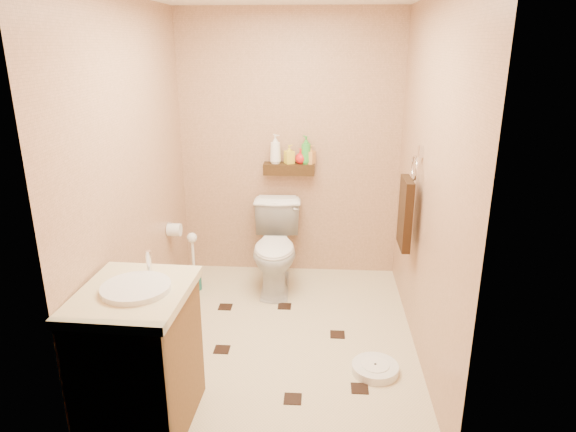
{
  "coord_description": "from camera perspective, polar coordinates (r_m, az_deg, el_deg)",
  "views": [
    {
      "loc": [
        0.29,
        -3.35,
        2.1
      ],
      "look_at": [
        0.05,
        0.25,
        0.88
      ],
      "focal_mm": 32.0,
      "sensor_mm": 36.0,
      "label": 1
    }
  ],
  "objects": [
    {
      "name": "ground",
      "position": [
        3.96,
        -1.01,
        -13.32
      ],
      "size": [
        2.5,
        2.5,
        0.0
      ],
      "primitive_type": "plane",
      "color": "beige",
      "rests_on": "ground"
    },
    {
      "name": "wall_back",
      "position": [
        4.69,
        0.18,
        7.63
      ],
      "size": [
        2.0,
        0.04,
        2.4
      ],
      "primitive_type": "cube",
      "color": "tan",
      "rests_on": "ground"
    },
    {
      "name": "wall_front",
      "position": [
        2.3,
        -3.75,
        -4.41
      ],
      "size": [
        2.0,
        0.04,
        2.4
      ],
      "primitive_type": "cube",
      "color": "tan",
      "rests_on": "ground"
    },
    {
      "name": "wall_left",
      "position": [
        3.7,
        -16.78,
        3.79
      ],
      "size": [
        0.04,
        2.5,
        2.4
      ],
      "primitive_type": "cube",
      "color": "tan",
      "rests_on": "ground"
    },
    {
      "name": "wall_right",
      "position": [
        3.54,
        15.27,
        3.27
      ],
      "size": [
        0.04,
        2.5,
        2.4
      ],
      "primitive_type": "cube",
      "color": "tan",
      "rests_on": "ground"
    },
    {
      "name": "wall_shelf",
      "position": [
        4.65,
        0.12,
        5.27
      ],
      "size": [
        0.46,
        0.14,
        0.1
      ],
      "primitive_type": "cube",
      "color": "#3E2610",
      "rests_on": "wall_back"
    },
    {
      "name": "floor_accents",
      "position": [
        3.89,
        -0.42,
        -13.95
      ],
      "size": [
        1.16,
        1.28,
        0.01
      ],
      "color": "black",
      "rests_on": "ground"
    },
    {
      "name": "toilet",
      "position": [
        4.54,
        -1.36,
        -3.59
      ],
      "size": [
        0.46,
        0.76,
        0.76
      ],
      "primitive_type": "imported",
      "rotation": [
        0.0,
        0.0,
        0.04
      ],
      "color": "white",
      "rests_on": "ground"
    },
    {
      "name": "vanity",
      "position": [
        3.08,
        -16.15,
        -14.8
      ],
      "size": [
        0.6,
        0.72,
        0.98
      ],
      "rotation": [
        0.0,
        0.0,
        -0.04
      ],
      "color": "brown",
      "rests_on": "ground"
    },
    {
      "name": "bathroom_scale",
      "position": [
        3.63,
        9.65,
        -16.35
      ],
      "size": [
        0.4,
        0.4,
        0.06
      ],
      "rotation": [
        0.0,
        0.0,
        0.34
      ],
      "color": "white",
      "rests_on": "ground"
    },
    {
      "name": "toilet_brush",
      "position": [
        4.65,
        -10.41,
        -5.89
      ],
      "size": [
        0.12,
        0.12,
        0.54
      ],
      "color": "#175E55",
      "rests_on": "ground"
    },
    {
      "name": "towel_ring",
      "position": [
        3.83,
        12.98,
        0.64
      ],
      "size": [
        0.12,
        0.3,
        0.76
      ],
      "color": "silver",
      "rests_on": "wall_right"
    },
    {
      "name": "toilet_paper",
      "position": [
        4.44,
        -12.52,
        -1.5
      ],
      "size": [
        0.12,
        0.11,
        0.12
      ],
      "color": "white",
      "rests_on": "wall_left"
    },
    {
      "name": "bottle_a",
      "position": [
        4.62,
        -1.41,
        7.47
      ],
      "size": [
        0.14,
        0.14,
        0.26
      ],
      "primitive_type": "imported",
      "rotation": [
        0.0,
        0.0,
        0.88
      ],
      "color": "white",
      "rests_on": "wall_shelf"
    },
    {
      "name": "bottle_b",
      "position": [
        4.62,
        0.14,
        6.89
      ],
      "size": [
        0.1,
        0.1,
        0.17
      ],
      "primitive_type": "imported",
      "rotation": [
        0.0,
        0.0,
        2.09
      ],
      "color": "yellow",
      "rests_on": "wall_shelf"
    },
    {
      "name": "bottle_c",
      "position": [
        4.62,
        1.47,
        6.67
      ],
      "size": [
        0.11,
        0.11,
        0.14
      ],
      "primitive_type": "imported",
      "rotation": [
        0.0,
        0.0,
        4.66
      ],
      "color": "red",
      "rests_on": "wall_shelf"
    },
    {
      "name": "bottle_d",
      "position": [
        4.61,
        2.02,
        7.36
      ],
      "size": [
        0.14,
        0.14,
        0.25
      ],
      "primitive_type": "imported",
      "rotation": [
        0.0,
        0.0,
        3.85
      ],
      "color": "green",
      "rests_on": "wall_shelf"
    },
    {
      "name": "bottle_e",
      "position": [
        4.62,
        2.48,
        6.86
      ],
      "size": [
        0.1,
        0.1,
        0.17
      ],
      "primitive_type": "imported",
      "rotation": [
        0.0,
        0.0,
        1.16
      ],
      "color": "#D69147",
      "rests_on": "wall_shelf"
    }
  ]
}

